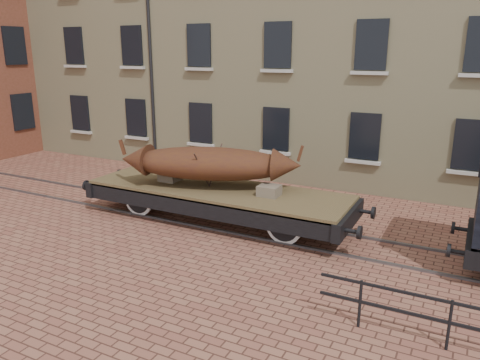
% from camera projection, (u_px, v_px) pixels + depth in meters
% --- Properties ---
extents(ground, '(90.00, 90.00, 0.00)m').
position_uv_depth(ground, '(287.00, 234.00, 13.79)').
color(ground, brown).
extents(warehouse_cream, '(40.00, 10.19, 14.00)m').
position_uv_depth(warehouse_cream, '(450.00, 5.00, 19.12)').
color(warehouse_cream, beige).
rests_on(warehouse_cream, ground).
extents(rail_track, '(30.00, 1.52, 0.06)m').
position_uv_depth(rail_track, '(287.00, 233.00, 13.78)').
color(rail_track, '#59595E').
rests_on(rail_track, ground).
extents(flatcar_wagon, '(9.38, 2.54, 1.42)m').
position_uv_depth(flatcar_wagon, '(217.00, 195.00, 14.59)').
color(flatcar_wagon, brown).
rests_on(flatcar_wagon, ground).
extents(iron_boat, '(5.70, 3.05, 1.42)m').
position_uv_depth(iron_boat, '(209.00, 163.00, 14.44)').
color(iron_boat, '#492611').
rests_on(iron_boat, flatcar_wagon).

